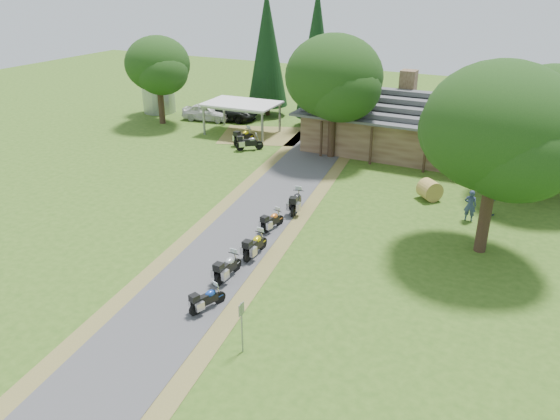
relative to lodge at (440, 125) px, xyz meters
The scene contains 24 objects.
ground 24.86m from the lodge, 104.04° to the right, with size 120.00×120.00×0.00m, color #325518.
driveway 21.17m from the lodge, 108.00° to the right, with size 46.00×46.00×0.00m, color #434346.
lodge is the anchor object (origin of this frame).
silo 28.53m from the lodge, behind, with size 3.25×3.25×6.61m, color gray.
carport 16.96m from the lodge, behind, with size 6.33×4.22×2.74m, color silver, non-canonical shape.
car_white_sedan 22.29m from the lodge, behind, with size 6.03×2.55×2.01m, color silver.
car_dark_suv 20.68m from the lodge, behind, with size 6.23×2.65×2.38m, color black.
motorcycle_row_a 26.45m from the lodge, 99.19° to the right, with size 1.66×0.54×1.14m, color #153A9A, non-canonical shape.
motorcycle_row_b 23.99m from the lodge, 101.56° to the right, with size 1.90×0.62×1.30m, color #979A9F, non-canonical shape.
motorcycle_row_c 21.50m from the lodge, 102.76° to the right, with size 1.93×0.63×1.32m, color #C6B50A, non-canonical shape.
motorcycle_row_d 18.69m from the lodge, 106.76° to the right, with size 1.75×0.57×1.20m, color #CE6722, non-canonical shape.
motorcycle_row_e 15.91m from the lodge, 109.34° to the right, with size 2.04×0.67×1.40m, color black, non-canonical shape.
motorcycle_carport_a 15.75m from the lodge, 164.18° to the right, with size 2.08×0.68×1.42m, color yellow, non-canonical shape.
motorcycle_carport_b 14.97m from the lodge, 158.18° to the right, with size 1.99×0.65×1.36m, color slate, non-canonical shape.
person_a 12.43m from the lodge, 69.70° to the right, with size 0.63×0.45×2.21m, color navy.
person_b 11.42m from the lodge, 62.90° to the right, with size 0.59×0.43×2.08m, color navy.
hay_bale 9.70m from the lodge, 80.88° to the right, with size 1.28×1.28×1.17m, color olive.
sign_post 27.91m from the lodge, 92.94° to the right, with size 0.40×0.07×2.20m, color gray, non-canonical shape.
oak_lodge_left 8.77m from the lodge, 150.34° to the right, with size 7.24×7.24×10.02m, color #183810, non-canonical shape.
oak_lodge_right 9.81m from the lodge, 38.94° to the right, with size 6.89×6.89×8.80m, color #183810, non-canonical shape.
oak_driveway 16.38m from the lodge, 70.28° to the right, with size 7.37×7.37×10.65m, color #183810, non-canonical shape.
oak_silo 25.53m from the lodge, behind, with size 5.91×5.91×8.93m, color #183810, non-canonical shape.
cedar_near 13.15m from the lodge, 163.01° to the left, with size 3.61×3.61×12.38m, color black.
cedar_far 19.06m from the lodge, 163.24° to the left, with size 3.94×3.94×12.07m, color black.
Camera 1 is at (13.45, -18.31, 13.40)m, focal length 35.00 mm.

